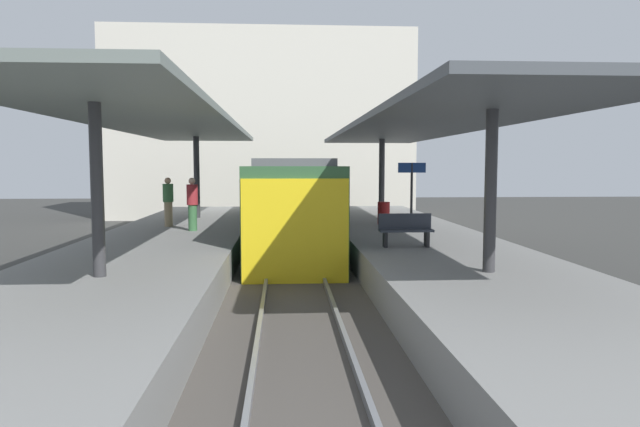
{
  "coord_description": "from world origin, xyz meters",
  "views": [
    {
      "loc": [
        -0.29,
        -16.01,
        3.11
      ],
      "look_at": [
        0.91,
        2.69,
        1.55
      ],
      "focal_mm": 32.32,
      "sensor_mm": 36.0,
      "label": 1
    }
  ],
  "objects_px": {
    "passenger_mid_platform": "(192,203)",
    "litter_bin": "(384,213)",
    "platform_bench": "(406,229)",
    "passenger_near_bench": "(168,201)",
    "commuter_train": "(291,203)",
    "platform_sign": "(412,181)"
  },
  "relations": [
    {
      "from": "commuter_train",
      "to": "passenger_near_bench",
      "type": "bearing_deg",
      "value": -166.53
    },
    {
      "from": "passenger_near_bench",
      "to": "platform_bench",
      "type": "bearing_deg",
      "value": -37.2
    },
    {
      "from": "litter_bin",
      "to": "platform_bench",
      "type": "bearing_deg",
      "value": -94.37
    },
    {
      "from": "commuter_train",
      "to": "platform_bench",
      "type": "xyz_separation_m",
      "value": [
        2.9,
        -6.48,
        -0.26
      ]
    },
    {
      "from": "platform_sign",
      "to": "passenger_mid_platform",
      "type": "distance_m",
      "value": 7.17
    },
    {
      "from": "platform_bench",
      "to": "litter_bin",
      "type": "height_order",
      "value": "platform_bench"
    },
    {
      "from": "commuter_train",
      "to": "litter_bin",
      "type": "relative_size",
      "value": 18.08
    },
    {
      "from": "litter_bin",
      "to": "passenger_mid_platform",
      "type": "distance_m",
      "value": 6.83
    },
    {
      "from": "passenger_mid_platform",
      "to": "litter_bin",
      "type": "bearing_deg",
      "value": 14.75
    },
    {
      "from": "commuter_train",
      "to": "passenger_mid_platform",
      "type": "xyz_separation_m",
      "value": [
        -3.24,
        -2.38,
        0.17
      ]
    },
    {
      "from": "platform_bench",
      "to": "passenger_mid_platform",
      "type": "xyz_separation_m",
      "value": [
        -6.15,
        4.1,
        0.43
      ]
    },
    {
      "from": "passenger_near_bench",
      "to": "passenger_mid_platform",
      "type": "height_order",
      "value": "passenger_mid_platform"
    },
    {
      "from": "platform_bench",
      "to": "passenger_near_bench",
      "type": "height_order",
      "value": "passenger_near_bench"
    },
    {
      "from": "litter_bin",
      "to": "passenger_mid_platform",
      "type": "bearing_deg",
      "value": -165.25
    },
    {
      "from": "commuter_train",
      "to": "passenger_mid_platform",
      "type": "relative_size",
      "value": 8.38
    },
    {
      "from": "litter_bin",
      "to": "passenger_mid_platform",
      "type": "height_order",
      "value": "passenger_mid_platform"
    },
    {
      "from": "platform_sign",
      "to": "litter_bin",
      "type": "xyz_separation_m",
      "value": [
        -0.53,
        2.17,
        -1.22
      ]
    },
    {
      "from": "commuter_train",
      "to": "platform_bench",
      "type": "bearing_deg",
      "value": -65.86
    },
    {
      "from": "platform_bench",
      "to": "passenger_near_bench",
      "type": "bearing_deg",
      "value": 142.8
    },
    {
      "from": "passenger_mid_platform",
      "to": "passenger_near_bench",
      "type": "bearing_deg",
      "value": 127.53
    },
    {
      "from": "platform_bench",
      "to": "passenger_mid_platform",
      "type": "height_order",
      "value": "passenger_mid_platform"
    },
    {
      "from": "platform_bench",
      "to": "passenger_near_bench",
      "type": "distance_m",
      "value": 9.03
    }
  ]
}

